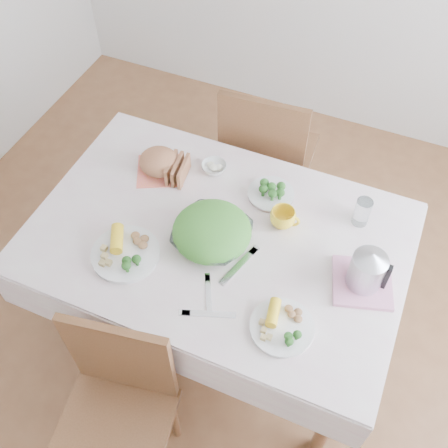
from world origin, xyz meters
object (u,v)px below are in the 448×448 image
at_px(yellow_mug, 283,218).
at_px(electric_kettle, 369,266).
at_px(dining_table, 218,285).
at_px(chair_near, 112,429).
at_px(salad_bowl, 212,236).
at_px(dinner_plate_left, 126,254).
at_px(dinner_plate_right, 282,327).
at_px(chair_far, 269,157).

height_order(yellow_mug, electric_kettle, electric_kettle).
height_order(dining_table, chair_near, chair_near).
bearing_deg(salad_bowl, yellow_mug, 39.96).
relative_size(dinner_plate_left, dinner_plate_right, 1.17).
distance_m(salad_bowl, dinner_plate_left, 0.34).
height_order(dinner_plate_right, electric_kettle, electric_kettle).
distance_m(chair_far, yellow_mug, 0.77).
bearing_deg(dinner_plate_left, salad_bowl, 35.14).
distance_m(dining_table, electric_kettle, 0.78).
height_order(chair_far, salad_bowl, chair_far).
xyz_separation_m(dining_table, dinner_plate_left, (-0.29, -0.23, 0.40)).
distance_m(chair_far, electric_kettle, 1.10).
bearing_deg(dinner_plate_right, dinner_plate_left, 175.13).
distance_m(yellow_mug, electric_kettle, 0.41).
distance_m(dinner_plate_left, electric_kettle, 0.92).
relative_size(dining_table, salad_bowl, 4.78).
bearing_deg(chair_far, dinner_plate_right, 107.09).
bearing_deg(yellow_mug, electric_kettle, -22.21).
xyz_separation_m(salad_bowl, yellow_mug, (0.23, 0.19, 0.01)).
xyz_separation_m(dining_table, yellow_mug, (0.22, 0.15, 0.43)).
xyz_separation_m(chair_near, dinner_plate_right, (0.47, 0.48, 0.31)).
relative_size(dinner_plate_right, electric_kettle, 1.28).
distance_m(chair_near, dinner_plate_left, 0.65).
height_order(chair_near, dinner_plate_right, chair_near).
distance_m(salad_bowl, yellow_mug, 0.30).
xyz_separation_m(dining_table, chair_near, (-0.09, -0.77, 0.09)).
bearing_deg(dining_table, electric_kettle, 0.30).
height_order(dinner_plate_right, yellow_mug, yellow_mug).
height_order(dining_table, dinner_plate_right, dinner_plate_right).
relative_size(chair_far, dinner_plate_right, 4.27).
bearing_deg(electric_kettle, salad_bowl, 164.63).
relative_size(dining_table, chair_near, 1.53).
height_order(salad_bowl, dinner_plate_left, salad_bowl).
xyz_separation_m(chair_far, dinner_plate_left, (-0.24, -1.03, 0.31)).
distance_m(chair_near, electric_kettle, 1.11).
distance_m(salad_bowl, electric_kettle, 0.60).
relative_size(dining_table, dinner_plate_right, 6.06).
xyz_separation_m(dining_table, chair_far, (-0.05, 0.79, 0.09)).
bearing_deg(salad_bowl, dinner_plate_left, -144.86).
bearing_deg(chair_near, salad_bowl, 74.00).
distance_m(chair_near, salad_bowl, 0.81).
bearing_deg(yellow_mug, dinner_plate_left, -142.62).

